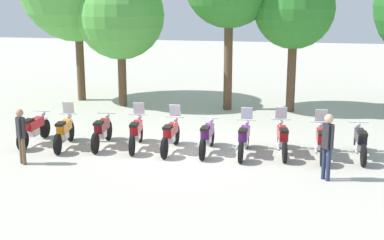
# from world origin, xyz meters

# --- Properties ---
(ground_plane) EXTENTS (80.00, 80.00, 0.00)m
(ground_plane) POSITION_xyz_m (0.00, 0.00, 0.00)
(ground_plane) COLOR #BCB7A8
(motorcycle_0) EXTENTS (0.62, 2.19, 0.99)m
(motorcycle_0) POSITION_xyz_m (-5.18, -0.11, 0.50)
(motorcycle_0) COLOR black
(motorcycle_0) RESTS_ON ground_plane
(motorcycle_1) EXTENTS (0.64, 2.18, 1.37)m
(motorcycle_1) POSITION_xyz_m (-4.04, -0.29, 0.52)
(motorcycle_1) COLOR black
(motorcycle_1) RESTS_ON ground_plane
(motorcycle_2) EXTENTS (0.62, 2.19, 0.99)m
(motorcycle_2) POSITION_xyz_m (-2.88, 0.05, 0.50)
(motorcycle_2) COLOR black
(motorcycle_2) RESTS_ON ground_plane
(motorcycle_3) EXTENTS (0.62, 2.18, 1.37)m
(motorcycle_3) POSITION_xyz_m (-1.73, 0.07, 0.52)
(motorcycle_3) COLOR black
(motorcycle_3) RESTS_ON ground_plane
(motorcycle_4) EXTENTS (0.62, 2.19, 1.37)m
(motorcycle_4) POSITION_xyz_m (-0.58, -0.02, 0.52)
(motorcycle_4) COLOR black
(motorcycle_4) RESTS_ON ground_plane
(motorcycle_5) EXTENTS (0.62, 2.19, 0.99)m
(motorcycle_5) POSITION_xyz_m (0.57, 0.06, 0.50)
(motorcycle_5) COLOR black
(motorcycle_5) RESTS_ON ground_plane
(motorcycle_6) EXTENTS (0.62, 2.19, 1.37)m
(motorcycle_6) POSITION_xyz_m (1.72, 0.03, 0.52)
(motorcycle_6) COLOR black
(motorcycle_6) RESTS_ON ground_plane
(motorcycle_7) EXTENTS (0.62, 2.18, 1.37)m
(motorcycle_7) POSITION_xyz_m (2.87, 0.30, 0.52)
(motorcycle_7) COLOR black
(motorcycle_7) RESTS_ON ground_plane
(motorcycle_8) EXTENTS (0.62, 2.19, 1.37)m
(motorcycle_8) POSITION_xyz_m (4.02, 0.18, 0.52)
(motorcycle_8) COLOR black
(motorcycle_8) RESTS_ON ground_plane
(motorcycle_9) EXTENTS (0.62, 2.19, 0.99)m
(motorcycle_9) POSITION_xyz_m (5.17, 0.40, 0.50)
(motorcycle_9) COLOR black
(motorcycle_9) RESTS_ON ground_plane
(person_0) EXTENTS (0.37, 0.30, 1.63)m
(person_0) POSITION_xyz_m (-4.46, -2.19, 0.95)
(person_0) COLOR brown
(person_0) RESTS_ON ground_plane
(person_1) EXTENTS (0.33, 0.35, 1.79)m
(person_1) POSITION_xyz_m (4.09, -1.81, 1.06)
(person_1) COLOR #232D4C
(person_1) RESTS_ON ground_plane
(tree_1) EXTENTS (3.76, 3.76, 5.82)m
(tree_1) POSITION_xyz_m (-4.31, 6.27, 3.92)
(tree_1) COLOR brown
(tree_1) RESTS_ON ground_plane
(tree_3) EXTENTS (3.28, 3.28, 5.89)m
(tree_3) POSITION_xyz_m (2.97, 6.61, 4.23)
(tree_3) COLOR brown
(tree_3) RESTS_ON ground_plane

